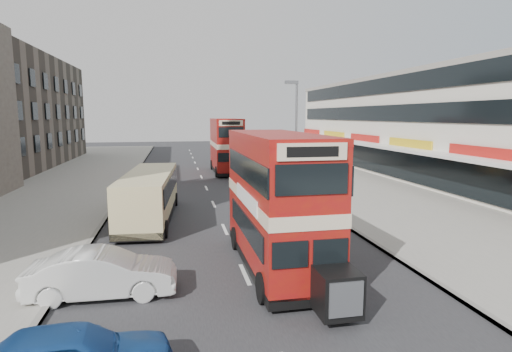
{
  "coord_description": "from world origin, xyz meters",
  "views": [
    {
      "loc": [
        -2.32,
        -11.89,
        5.6
      ],
      "look_at": [
        1.01,
        5.1,
        3.07
      ],
      "focal_mm": 29.11,
      "sensor_mm": 36.0,
      "label": 1
    }
  ],
  "objects": [
    {
      "name": "pedestrian_near",
      "position": [
        7.3,
        15.1,
        1.01
      ],
      "size": [
        0.67,
        0.48,
        1.72
      ],
      "primitive_type": "imported",
      "rotation": [
        0.0,
        0.0,
        3.06
      ],
      "color": "gray",
      "rests_on": "pavement_right"
    },
    {
      "name": "car_right_a",
      "position": [
        5.21,
        16.36,
        0.72
      ],
      "size": [
        4.99,
        2.09,
        1.44
      ],
      "primitive_type": "imported",
      "rotation": [
        0.0,
        0.0,
        -1.59
      ],
      "color": "maroon",
      "rests_on": "ground"
    },
    {
      "name": "cyclist",
      "position": [
        4.56,
        22.27,
        0.78
      ],
      "size": [
        0.72,
        1.82,
        2.27
      ],
      "rotation": [
        0.0,
        0.0,
        0.04
      ],
      "color": "gray",
      "rests_on": "ground"
    },
    {
      "name": "car_right_b",
      "position": [
        4.77,
        21.04,
        0.61
      ],
      "size": [
        4.48,
        2.18,
        1.23
      ],
      "primitive_type": "imported",
      "rotation": [
        0.0,
        0.0,
        -1.6
      ],
      "color": "orange",
      "rests_on": "ground"
    },
    {
      "name": "road_surface",
      "position": [
        0.0,
        20.0,
        0.01
      ],
      "size": [
        12.0,
        90.0,
        0.01
      ],
      "primitive_type": "cube",
      "color": "#28282B",
      "rests_on": "ground"
    },
    {
      "name": "coach",
      "position": [
        -3.72,
        10.65,
        1.42
      ],
      "size": [
        2.95,
        9.22,
        2.41
      ],
      "rotation": [
        0.0,
        0.0,
        -0.07
      ],
      "color": "black",
      "rests_on": "ground"
    },
    {
      "name": "ground",
      "position": [
        0.0,
        0.0,
        0.0
      ],
      "size": [
        160.0,
        160.0,
        0.0
      ],
      "primitive_type": "plane",
      "color": "#28282B",
      "rests_on": "ground"
    },
    {
      "name": "car_left_front",
      "position": [
        -4.63,
        1.1,
        0.74
      ],
      "size": [
        4.51,
        1.65,
        1.48
      ],
      "primitive_type": "imported",
      "rotation": [
        0.0,
        0.0,
        1.55
      ],
      "color": "silver",
      "rests_on": "ground"
    },
    {
      "name": "car_right_c",
      "position": [
        4.65,
        32.06,
        0.64
      ],
      "size": [
        3.94,
        2.0,
        1.29
      ],
      "primitive_type": "imported",
      "rotation": [
        0.0,
        0.0,
        -1.44
      ],
      "color": "#5678AD",
      "rests_on": "ground"
    },
    {
      "name": "commercial_row",
      "position": [
        19.95,
        22.0,
        4.7
      ],
      "size": [
        9.9,
        46.2,
        9.3
      ],
      "color": "beige",
      "rests_on": "ground"
    },
    {
      "name": "pedestrian_far",
      "position": [
        9.05,
        29.26,
        1.11
      ],
      "size": [
        1.22,
        0.83,
        1.93
      ],
      "primitive_type": "imported",
      "rotation": [
        0.0,
        0.0,
        0.35
      ],
      "color": "gray",
      "rests_on": "pavement_right"
    },
    {
      "name": "bus_second",
      "position": [
        2.65,
        28.53,
        2.69
      ],
      "size": [
        2.65,
        9.31,
        5.12
      ],
      "rotation": [
        0.0,
        0.0,
        3.13
      ],
      "color": "black",
      "rests_on": "ground"
    },
    {
      "name": "street_lamp",
      "position": [
        6.52,
        18.0,
        4.78
      ],
      "size": [
        1.0,
        0.2,
        8.12
      ],
      "color": "slate",
      "rests_on": "ground"
    },
    {
      "name": "kerb_right",
      "position": [
        6.1,
        20.0,
        0.07
      ],
      "size": [
        0.2,
        90.0,
        0.16
      ],
      "primitive_type": "cube",
      "color": "gray",
      "rests_on": "ground"
    },
    {
      "name": "pavement_right",
      "position": [
        12.0,
        20.0,
        0.07
      ],
      "size": [
        12.0,
        90.0,
        0.15
      ],
      "primitive_type": "cube",
      "color": "gray",
      "rests_on": "ground"
    },
    {
      "name": "kerb_left",
      "position": [
        -6.1,
        20.0,
        0.07
      ],
      "size": [
        0.2,
        90.0,
        0.16
      ],
      "primitive_type": "cube",
      "color": "gray",
      "rests_on": "ground"
    },
    {
      "name": "bus_main",
      "position": [
        1.28,
        2.45,
        2.53
      ],
      "size": [
        2.49,
        8.74,
        4.81
      ],
      "rotation": [
        0.0,
        0.0,
        3.15
      ],
      "color": "black",
      "rests_on": "ground"
    },
    {
      "name": "pavement_left",
      "position": [
        -12.0,
        20.0,
        0.07
      ],
      "size": [
        12.0,
        90.0,
        0.15
      ],
      "primitive_type": "cube",
      "color": "gray",
      "rests_on": "ground"
    }
  ]
}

